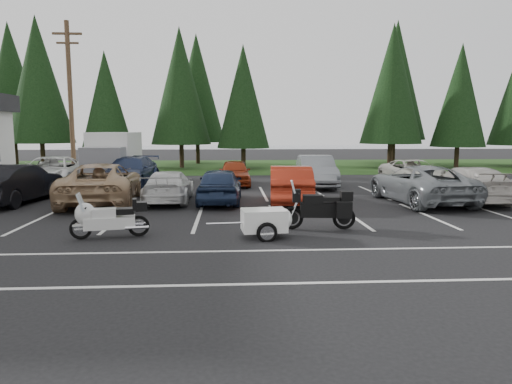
% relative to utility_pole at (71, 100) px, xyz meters
% --- Properties ---
extents(ground, '(120.00, 120.00, 0.00)m').
position_rel_utility_pole_xyz_m(ground, '(10.00, -12.00, -4.70)').
color(ground, black).
rests_on(ground, ground).
extents(grass_strip, '(80.00, 16.00, 0.01)m').
position_rel_utility_pole_xyz_m(grass_strip, '(10.00, 12.00, -4.69)').
color(grass_strip, '#1C3A12').
rests_on(grass_strip, ground).
extents(lake_water, '(70.00, 50.00, 0.02)m').
position_rel_utility_pole_xyz_m(lake_water, '(14.00, 43.00, -4.70)').
color(lake_water, slate).
rests_on(lake_water, ground).
extents(utility_pole, '(1.60, 0.26, 9.00)m').
position_rel_utility_pole_xyz_m(utility_pole, '(0.00, 0.00, 0.00)').
color(utility_pole, '#473321').
rests_on(utility_pole, ground).
extents(box_truck, '(2.40, 5.60, 2.90)m').
position_rel_utility_pole_xyz_m(box_truck, '(2.00, 0.50, -3.25)').
color(box_truck, silver).
rests_on(box_truck, ground).
extents(stall_markings, '(32.00, 16.00, 0.01)m').
position_rel_utility_pole_xyz_m(stall_markings, '(10.00, -10.00, -4.69)').
color(stall_markings, silver).
rests_on(stall_markings, ground).
extents(conifer_2, '(5.10, 5.10, 11.89)m').
position_rel_utility_pole_xyz_m(conifer_2, '(-6.00, 10.80, 2.25)').
color(conifer_2, '#332316').
rests_on(conifer_2, ground).
extents(conifer_3, '(3.87, 3.87, 9.02)m').
position_rel_utility_pole_xyz_m(conifer_3, '(-0.50, 9.40, 0.57)').
color(conifer_3, '#332316').
rests_on(conifer_3, ground).
extents(conifer_4, '(4.80, 4.80, 11.17)m').
position_rel_utility_pole_xyz_m(conifer_4, '(5.00, 10.90, 1.83)').
color(conifer_4, '#332316').
rests_on(conifer_4, ground).
extents(conifer_5, '(4.14, 4.14, 9.63)m').
position_rel_utility_pole_xyz_m(conifer_5, '(10.00, 9.60, 0.93)').
color(conifer_5, '#332316').
rests_on(conifer_5, ground).
extents(conifer_6, '(4.93, 4.93, 11.48)m').
position_rel_utility_pole_xyz_m(conifer_6, '(22.00, 10.10, 2.01)').
color(conifer_6, '#332316').
rests_on(conifer_6, ground).
extents(conifer_7, '(4.27, 4.27, 9.94)m').
position_rel_utility_pole_xyz_m(conifer_7, '(27.50, 9.80, 1.11)').
color(conifer_7, '#332316').
rests_on(conifer_7, ground).
extents(conifer_back_a, '(5.28, 5.28, 12.30)m').
position_rel_utility_pole_xyz_m(conifer_back_a, '(-10.00, 15.00, 2.49)').
color(conifer_back_a, '#332316').
rests_on(conifer_back_a, ground).
extents(conifer_back_b, '(4.97, 4.97, 11.58)m').
position_rel_utility_pole_xyz_m(conifer_back_b, '(6.00, 15.50, 2.07)').
color(conifer_back_b, '#332316').
rests_on(conifer_back_b, ground).
extents(conifer_back_c, '(5.50, 5.50, 12.81)m').
position_rel_utility_pole_xyz_m(conifer_back_c, '(24.00, 14.80, 2.80)').
color(conifer_back_c, '#332316').
rests_on(conifer_back_c, ground).
extents(car_near_1, '(2.22, 5.10, 1.63)m').
position_rel_utility_pole_xyz_m(car_near_1, '(0.06, -7.31, -3.88)').
color(car_near_1, black).
rests_on(car_near_1, ground).
extents(car_near_2, '(3.39, 6.27, 1.67)m').
position_rel_utility_pole_xyz_m(car_near_2, '(3.60, -7.50, -3.86)').
color(car_near_2, tan).
rests_on(car_near_2, ground).
extents(car_near_3, '(1.85, 4.56, 1.32)m').
position_rel_utility_pole_xyz_m(car_near_3, '(6.34, -7.33, -4.04)').
color(car_near_3, silver).
rests_on(car_near_3, ground).
extents(car_near_4, '(1.93, 4.43, 1.48)m').
position_rel_utility_pole_xyz_m(car_near_4, '(8.49, -7.70, -3.96)').
color(car_near_4, '#1C2946').
rests_on(car_near_4, ground).
extents(car_near_5, '(2.05, 4.86, 1.56)m').
position_rel_utility_pole_xyz_m(car_near_5, '(11.41, -7.91, -3.92)').
color(car_near_5, '#A02714').
rests_on(car_near_5, ground).
extents(car_near_6, '(3.13, 5.90, 1.58)m').
position_rel_utility_pole_xyz_m(car_near_6, '(16.82, -8.17, -3.91)').
color(car_near_6, slate).
rests_on(car_near_6, ground).
extents(car_near_7, '(2.29, 5.23, 1.49)m').
position_rel_utility_pole_xyz_m(car_near_7, '(19.00, -7.95, -3.95)').
color(car_near_7, beige).
rests_on(car_near_7, ground).
extents(car_far_0, '(3.09, 6.07, 1.64)m').
position_rel_utility_pole_xyz_m(car_far_0, '(-0.49, -2.08, -3.88)').
color(car_far_0, white).
rests_on(car_far_0, ground).
extents(car_far_1, '(2.66, 5.67, 1.60)m').
position_rel_utility_pole_xyz_m(car_far_1, '(3.58, -1.94, -3.90)').
color(car_far_1, '#1D2848').
rests_on(car_far_1, ground).
extents(car_far_2, '(1.68, 4.14, 1.41)m').
position_rel_utility_pole_xyz_m(car_far_2, '(9.17, -1.54, -3.99)').
color(car_far_2, maroon).
rests_on(car_far_2, ground).
extents(car_far_3, '(2.03, 5.14, 1.66)m').
position_rel_utility_pole_xyz_m(car_far_3, '(13.55, -2.38, -3.87)').
color(car_far_3, slate).
rests_on(car_far_3, ground).
extents(car_far_4, '(2.64, 5.18, 1.40)m').
position_rel_utility_pole_xyz_m(car_far_4, '(19.10, -1.90, -4.00)').
color(car_far_4, '#B6B3A7').
rests_on(car_far_4, ground).
extents(touring_motorcycle, '(2.47, 1.16, 1.32)m').
position_rel_utility_pole_xyz_m(touring_motorcycle, '(5.54, -13.86, -4.04)').
color(touring_motorcycle, silver).
rests_on(touring_motorcycle, ground).
extents(cargo_trailer, '(1.87, 1.18, 0.82)m').
position_rel_utility_pole_xyz_m(cargo_trailer, '(9.85, -14.07, -4.29)').
color(cargo_trailer, white).
rests_on(cargo_trailer, ground).
extents(adventure_motorcycle, '(2.57, 1.07, 1.53)m').
position_rel_utility_pole_xyz_m(adventure_motorcycle, '(11.58, -13.07, -3.93)').
color(adventure_motorcycle, black).
rests_on(adventure_motorcycle, ground).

